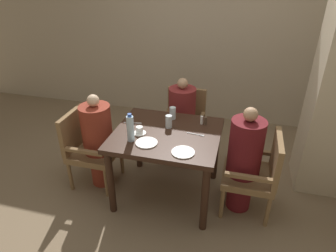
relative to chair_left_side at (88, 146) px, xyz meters
The scene contains 19 objects.
ground_plane 1.01m from the chair_left_side, ahead, with size 16.00×16.00×0.00m, color #7A664C.
wall_back 2.38m from the chair_left_side, 65.77° to the left, with size 8.00×0.06×2.80m.
dining_table 0.92m from the chair_left_side, ahead, with size 1.04×0.91×0.76m.
chair_left_side is the anchor object (origin of this frame).
diner_in_left_chair 0.16m from the chair_left_side, ahead, with size 0.32×0.32×1.08m.
chair_far_side 1.23m from the chair_left_side, 42.93° to the left, with size 0.49×0.49×0.85m.
diner_in_far_chair 1.14m from the chair_left_side, 37.92° to the left, with size 0.32×0.32×1.08m.
chair_right_side 1.79m from the chair_left_side, ahead, with size 0.49×0.49×0.85m.
diner_in_right_chair 1.66m from the chair_left_side, ahead, with size 0.32×0.32×1.12m.
plate_main_left 0.86m from the chair_left_side, 17.28° to the right, with size 0.21×0.21×0.01m.
plate_main_right 1.21m from the chair_left_side, 15.17° to the right, with size 0.21×0.21×0.01m.
teacup_with_saucer 0.73m from the chair_left_side, ahead, with size 0.13×0.13×0.07m.
water_bottle 0.78m from the chair_left_side, 20.23° to the right, with size 0.07×0.07×0.28m.
glass_tall_near 1.00m from the chair_left_side, 19.04° to the left, with size 0.07×0.07×0.13m.
glass_tall_mid 0.97m from the chair_left_side, ahead, with size 0.07×0.07×0.13m.
salt_shaker 1.27m from the chair_left_side, 12.48° to the left, with size 0.03×0.03×0.09m.
pepper_shaker 1.31m from the chair_left_side, 12.10° to the left, with size 0.03×0.03×0.09m.
fork_beside_plate 1.23m from the chair_left_side, ahead, with size 0.17×0.04×0.00m.
knife_beside_plate 0.60m from the chair_left_side, 11.44° to the left, with size 0.19×0.04×0.00m.
Camera 1 is at (0.66, -2.45, 2.23)m, focal length 32.00 mm.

